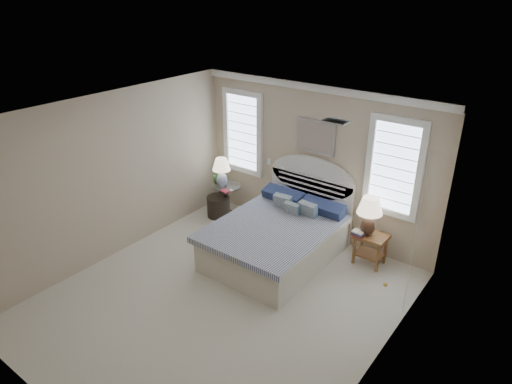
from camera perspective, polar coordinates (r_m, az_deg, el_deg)
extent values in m
cube|color=#EDE5CA|center=(6.81, -4.30, -13.21)|extent=(4.50, 5.00, 0.01)
cube|color=white|center=(5.56, -5.19, 9.22)|extent=(4.50, 5.00, 0.01)
cube|color=#C3AA92|center=(7.93, 7.34, 3.70)|extent=(4.50, 0.02, 2.70)
cube|color=#C3AA92|center=(7.62, -17.50, 1.81)|extent=(0.02, 5.00, 2.70)
cube|color=#C3AA92|center=(5.06, 15.11, -10.30)|extent=(0.02, 5.00, 2.70)
cube|color=white|center=(7.53, 7.72, 12.79)|extent=(4.50, 0.08, 0.12)
cube|color=#B2B2B2|center=(5.55, 9.91, 8.68)|extent=(0.30, 0.20, 0.02)
cube|color=white|center=(8.46, 1.65, 3.84)|extent=(0.08, 0.01, 0.12)
cube|color=#C5DAFA|center=(8.65, -1.59, 7.48)|extent=(0.90, 0.06, 1.60)
cube|color=#C5DAFA|center=(7.29, 16.90, 2.94)|extent=(0.90, 0.06, 1.60)
cube|color=silver|center=(7.74, 7.37, 6.85)|extent=(0.74, 0.04, 0.58)
cube|color=white|center=(6.12, 19.22, -5.92)|extent=(0.02, 1.80, 2.40)
cube|color=silver|center=(7.51, 2.34, -6.56)|extent=(1.60, 2.10, 0.55)
cube|color=navy|center=(7.31, 2.16, -4.62)|extent=(1.72, 2.15, 0.10)
cube|color=silver|center=(8.20, 6.82, -1.64)|extent=(1.62, 0.08, 1.10)
cube|color=#1A2542|center=(8.10, 3.44, -0.45)|extent=(0.75, 0.31, 0.23)
cube|color=#1A2542|center=(7.73, 8.37, -1.98)|extent=(0.75, 0.31, 0.23)
cube|color=#31506E|center=(7.86, 3.41, -1.44)|extent=(0.33, 0.20, 0.34)
cube|color=#31506E|center=(7.63, 6.53, -2.44)|extent=(0.33, 0.20, 0.34)
cube|color=#31506E|center=(7.67, 4.54, -2.34)|extent=(0.28, 0.14, 0.29)
cylinder|color=black|center=(9.02, -3.68, -2.73)|extent=(0.32, 0.32, 0.03)
cylinder|color=black|center=(8.89, -3.73, -1.11)|extent=(0.08, 0.08, 0.60)
cylinder|color=silver|center=(8.75, -3.78, 0.77)|extent=(0.56, 0.56, 0.02)
cube|color=brown|center=(7.51, 14.23, -5.42)|extent=(0.50, 0.40, 0.06)
cube|color=brown|center=(7.67, 13.98, -7.48)|extent=(0.44, 0.34, 0.03)
cube|color=brown|center=(7.58, 12.17, -7.18)|extent=(0.04, 0.04, 0.47)
cube|color=brown|center=(7.82, 13.14, -6.22)|extent=(0.04, 0.04, 0.47)
cube|color=brown|center=(7.46, 14.95, -8.09)|extent=(0.04, 0.04, 0.47)
cube|color=brown|center=(7.70, 15.84, -7.08)|extent=(0.04, 0.04, 0.47)
cylinder|color=black|center=(8.90, -4.70, -1.81)|extent=(0.53, 0.53, 0.40)
cylinder|color=silver|center=(8.74, -4.26, 0.90)|extent=(0.13, 0.13, 0.03)
ellipsoid|color=silver|center=(8.70, -4.29, 1.56)|extent=(0.23, 0.23, 0.26)
cylinder|color=gold|center=(8.63, -4.32, 2.54)|extent=(0.03, 0.03, 0.10)
cylinder|color=black|center=(7.48, 13.70, -5.03)|extent=(0.17, 0.17, 0.03)
ellipsoid|color=black|center=(7.42, 13.80, -4.18)|extent=(0.32, 0.32, 0.31)
cylinder|color=gold|center=(7.33, 13.95, -2.88)|extent=(0.04, 0.04, 0.11)
imported|color=#2C6829|center=(8.78, -4.74, 2.28)|extent=(0.22, 0.22, 0.39)
cube|color=maroon|center=(8.49, -3.84, 0.12)|extent=(0.20, 0.16, 0.02)
cube|color=maroon|center=(7.42, 12.61, -5.24)|extent=(0.21, 0.16, 0.03)
cube|color=navy|center=(7.40, 12.63, -5.06)|extent=(0.20, 0.15, 0.03)
cube|color=#F2E8C7|center=(7.39, 12.65, -4.87)|extent=(0.19, 0.14, 0.03)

